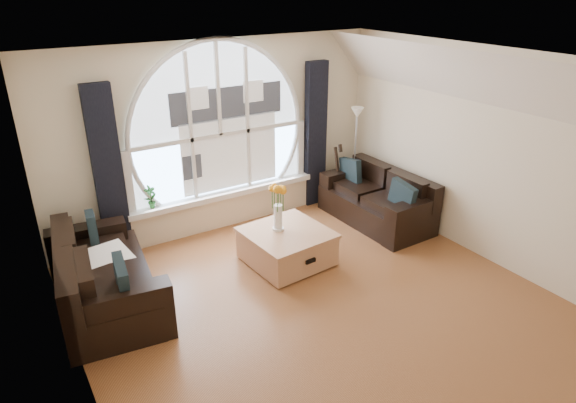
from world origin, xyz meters
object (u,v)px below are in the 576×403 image
object	(u,v)px
guitar	(335,174)
potted_plant	(151,197)
sofa_left	(105,274)
floor_lamp	(355,157)
vase_flowers	(278,202)
coffee_chest	(287,245)
sofa_right	(376,197)

from	to	relation	value
guitar	potted_plant	size ratio (longest dim) A/B	3.23
sofa_left	potted_plant	bearing A→B (deg)	57.40
sofa_left	floor_lamp	xyz separation A→B (m)	(4.16, 0.74, 0.40)
vase_flowers	guitar	bearing A→B (deg)	31.48
floor_lamp	potted_plant	world-z (taller)	floor_lamp
coffee_chest	vase_flowers	xyz separation A→B (m)	(-0.07, 0.10, 0.59)
floor_lamp	potted_plant	size ratio (longest dim) A/B	4.88
coffee_chest	guitar	xyz separation A→B (m)	(1.62, 1.14, 0.29)
floor_lamp	potted_plant	distance (m)	3.25
sofa_right	floor_lamp	bearing A→B (deg)	77.43
coffee_chest	vase_flowers	bearing A→B (deg)	120.45
vase_flowers	sofa_left	bearing A→B (deg)	174.76
vase_flowers	floor_lamp	size ratio (longest dim) A/B	0.44
vase_flowers	guitar	size ratio (longest dim) A/B	0.66
coffee_chest	floor_lamp	distance (m)	2.27
vase_flowers	guitar	distance (m)	2.01
sofa_right	guitar	world-z (taller)	guitar
floor_lamp	guitar	xyz separation A→B (m)	(-0.31, 0.10, -0.27)
sofa_left	guitar	xyz separation A→B (m)	(3.84, 0.84, 0.13)
sofa_right	guitar	distance (m)	0.85
sofa_left	potted_plant	distance (m)	1.48
vase_flowers	potted_plant	size ratio (longest dim) A/B	2.13
vase_flowers	floor_lamp	distance (m)	2.21
sofa_right	potted_plant	world-z (taller)	potted_plant
sofa_right	vase_flowers	world-z (taller)	vase_flowers
guitar	vase_flowers	bearing A→B (deg)	-154.51
sofa_right	floor_lamp	world-z (taller)	floor_lamp
sofa_left	sofa_right	size ratio (longest dim) A/B	1.07
potted_plant	sofa_left	bearing A→B (deg)	-129.97
coffee_chest	floor_lamp	xyz separation A→B (m)	(1.94, 1.04, 0.56)
sofa_right	floor_lamp	xyz separation A→B (m)	(0.15, 0.73, 0.40)
potted_plant	guitar	bearing A→B (deg)	-5.20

